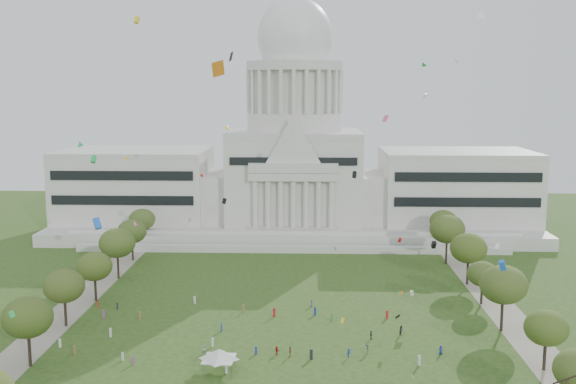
# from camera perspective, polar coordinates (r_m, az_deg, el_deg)

# --- Properties ---
(ground) EXTENTS (400.00, 400.00, 0.00)m
(ground) POSITION_cam_1_polar(r_m,az_deg,el_deg) (124.41, -0.71, -14.23)
(ground) COLOR #2B4A17
(ground) RESTS_ON ground
(capitol) EXTENTS (160.00, 64.50, 91.30)m
(capitol) POSITION_cam_1_polar(r_m,az_deg,el_deg) (229.55, 0.57, 2.19)
(capitol) COLOR beige
(capitol) RESTS_ON ground
(path_left) EXTENTS (8.00, 160.00, 0.04)m
(path_left) POSITION_cam_1_polar(r_m,az_deg,el_deg) (161.40, -17.71, -9.18)
(path_left) COLOR gray
(path_left) RESTS_ON ground
(path_right) EXTENTS (8.00, 160.00, 0.04)m
(path_right) POSITION_cam_1_polar(r_m,az_deg,el_deg) (158.23, 17.71, -9.54)
(path_right) COLOR gray
(path_right) RESTS_ON ground
(row_tree_l_1) EXTENTS (8.86, 8.86, 12.59)m
(row_tree_l_1) POSITION_cam_1_polar(r_m,az_deg,el_deg) (128.16, -21.19, -9.87)
(row_tree_l_1) COLOR black
(row_tree_l_1) RESTS_ON ground
(row_tree_r_1) EXTENTS (7.58, 7.58, 10.78)m
(row_tree_r_1) POSITION_cam_1_polar(r_m,az_deg,el_deg) (126.67, 21.02, -10.70)
(row_tree_r_1) COLOR black
(row_tree_r_1) RESTS_ON ground
(row_tree_l_2) EXTENTS (8.42, 8.42, 11.97)m
(row_tree_l_2) POSITION_cam_1_polar(r_m,az_deg,el_deg) (146.57, -18.43, -7.57)
(row_tree_l_2) COLOR black
(row_tree_l_2) RESTS_ON ground
(row_tree_r_2) EXTENTS (9.55, 9.55, 13.58)m
(row_tree_r_2) POSITION_cam_1_polar(r_m,az_deg,el_deg) (142.86, 17.77, -7.48)
(row_tree_r_2) COLOR black
(row_tree_r_2) RESTS_ON ground
(row_tree_l_3) EXTENTS (8.12, 8.12, 11.55)m
(row_tree_l_3) POSITION_cam_1_polar(r_m,az_deg,el_deg) (161.44, -16.07, -6.07)
(row_tree_l_3) COLOR black
(row_tree_l_3) RESTS_ON ground
(row_tree_r_3) EXTENTS (7.01, 7.01, 9.98)m
(row_tree_r_3) POSITION_cam_1_polar(r_m,az_deg,el_deg) (159.44, 16.14, -6.68)
(row_tree_r_3) COLOR black
(row_tree_r_3) RESTS_ON ground
(row_tree_l_4) EXTENTS (9.29, 9.29, 13.21)m
(row_tree_l_4) POSITION_cam_1_polar(r_m,az_deg,el_deg) (178.33, -14.26, -4.21)
(row_tree_l_4) COLOR black
(row_tree_l_4) RESTS_ON ground
(row_tree_r_4) EXTENTS (9.19, 9.19, 13.06)m
(row_tree_r_4) POSITION_cam_1_polar(r_m,az_deg,el_deg) (173.62, 15.04, -4.62)
(row_tree_r_4) COLOR black
(row_tree_r_4) RESTS_ON ground
(row_tree_l_5) EXTENTS (8.33, 8.33, 11.85)m
(row_tree_l_5) POSITION_cam_1_polar(r_m,az_deg,el_deg) (196.31, -13.07, -3.27)
(row_tree_l_5) COLOR black
(row_tree_l_5) RESTS_ON ground
(row_tree_r_5) EXTENTS (9.82, 9.82, 13.96)m
(row_tree_r_5) POSITION_cam_1_polar(r_m,az_deg,el_deg) (192.43, 13.33, -3.06)
(row_tree_r_5) COLOR black
(row_tree_r_5) RESTS_ON ground
(row_tree_l_6) EXTENTS (8.19, 8.19, 11.64)m
(row_tree_l_6) POSITION_cam_1_polar(r_m,az_deg,el_deg) (213.94, -12.26, -2.30)
(row_tree_l_6) COLOR black
(row_tree_l_6) RESTS_ON ground
(row_tree_r_6) EXTENTS (8.42, 8.42, 11.97)m
(row_tree_r_6) POSITION_cam_1_polar(r_m,az_deg,el_deg) (210.43, 13.02, -2.44)
(row_tree_r_6) COLOR black
(row_tree_r_6) RESTS_ON ground
(event_tent) EXTENTS (7.85, 7.85, 4.13)m
(event_tent) POSITION_cam_1_polar(r_m,az_deg,el_deg) (120.30, -5.86, -13.46)
(event_tent) COLOR #4C4C4C
(event_tent) RESTS_ON ground
(person_0) EXTENTS (0.94, 0.92, 1.64)m
(person_0) POSITION_cam_1_polar(r_m,az_deg,el_deg) (130.71, 12.80, -12.91)
(person_0) COLOR navy
(person_0) RESTS_ON ground
(person_2) EXTENTS (1.10, 1.13, 2.01)m
(person_2) POSITION_cam_1_polar(r_m,az_deg,el_deg) (138.32, 9.57, -11.49)
(person_2) COLOR #26262B
(person_2) RESTS_ON ground
(person_3) EXTENTS (0.70, 1.27, 1.92)m
(person_3) POSITION_cam_1_polar(r_m,az_deg,el_deg) (128.63, 6.72, -13.04)
(person_3) COLOR #4C4C51
(person_3) RESTS_ON ground
(person_4) EXTENTS (0.75, 1.22, 1.99)m
(person_4) POSITION_cam_1_polar(r_m,az_deg,el_deg) (126.42, 0.17, -13.36)
(person_4) COLOR olive
(person_4) RESTS_ON ground
(person_5) EXTENTS (1.43, 1.52, 1.62)m
(person_5) POSITION_cam_1_polar(r_m,az_deg,el_deg) (127.40, -0.96, -13.27)
(person_5) COLOR #B21E1E
(person_5) RESTS_ON ground
(person_8) EXTENTS (0.85, 0.60, 1.61)m
(person_8) POSITION_cam_1_polar(r_m,az_deg,el_deg) (128.97, -7.09, -13.06)
(person_8) COLOR silver
(person_8) RESTS_ON ground
(person_9) EXTENTS (1.12, 1.17, 1.66)m
(person_9) POSITION_cam_1_polar(r_m,az_deg,el_deg) (126.74, 5.17, -13.42)
(person_9) COLOR navy
(person_9) RESTS_ON ground
(person_10) EXTENTS (0.67, 1.08, 1.75)m
(person_10) POSITION_cam_1_polar(r_m,az_deg,el_deg) (135.54, 7.05, -11.92)
(person_10) COLOR #26262B
(person_10) RESTS_ON ground
(distant_crowd) EXTENTS (67.29, 38.18, 1.95)m
(distant_crowd) POSITION_cam_1_polar(r_m,az_deg,el_deg) (139.43, -6.41, -11.31)
(distant_crowd) COLOR silver
(distant_crowd) RESTS_ON ground
(kite_swarm) EXTENTS (85.55, 102.78, 59.25)m
(kite_swarm) POSITION_cam_1_polar(r_m,az_deg,el_deg) (125.67, 0.07, -0.56)
(kite_swarm) COLOR white
(kite_swarm) RESTS_ON ground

